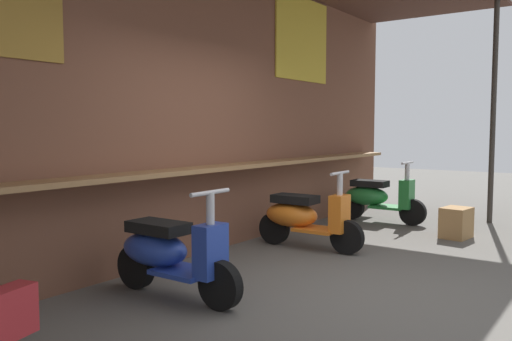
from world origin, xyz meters
TOP-DOWN VIEW (x-y plane):
  - ground_plane at (0.00, 0.00)m, footprint 29.27×29.27m
  - market_stall_facade at (-0.00, 1.84)m, footprint 10.46×2.64m
  - scooter_blue at (-1.14, 1.08)m, footprint 0.46×1.40m
  - scooter_orange at (1.17, 1.08)m, footprint 0.46×1.40m
  - scooter_green at (3.44, 1.08)m, footprint 0.46×1.40m
  - merchandise_crate at (2.88, -0.28)m, footprint 0.45×0.38m

SIDE VIEW (x-z plane):
  - ground_plane at x=0.00m, z-range 0.00..0.00m
  - merchandise_crate at x=2.88m, z-range 0.00..0.41m
  - scooter_blue at x=-1.14m, z-range -0.10..0.87m
  - scooter_orange at x=1.17m, z-range -0.10..0.87m
  - scooter_green at x=3.44m, z-range -0.10..0.87m
  - market_stall_facade at x=0.00m, z-range 0.20..3.87m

